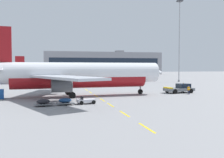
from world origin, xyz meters
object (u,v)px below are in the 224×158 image
airliner_foreground (78,75)px  pushback_tug (180,88)px  apron_light_mast_far (179,32)px  baggage_train (65,101)px  ground_crew_worker (189,90)px

airliner_foreground → pushback_tug: 21.64m
airliner_foreground → apron_light_mast_far: bearing=43.3°
airliner_foreground → apron_light_mast_far: apron_light_mast_far is taller
baggage_train → apron_light_mast_far: bearing=48.4°
baggage_train → ground_crew_worker: (24.37, 8.86, 0.42)m
pushback_tug → ground_crew_worker: pushback_tug is taller
pushback_tug → ground_crew_worker: bearing=-87.1°
ground_crew_worker → apron_light_mast_far: size_ratio=0.06×
ground_crew_worker → pushback_tug: bearing=92.9°
pushback_tug → ground_crew_worker: size_ratio=3.79×
pushback_tug → apron_light_mast_far: bearing=62.5°
pushback_tug → apron_light_mast_far: (19.13, 36.79, 16.90)m
airliner_foreground → baggage_train: size_ratio=3.99×
pushback_tug → baggage_train: (-24.21, -12.10, -0.38)m
apron_light_mast_far → baggage_train: bearing=-131.6°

